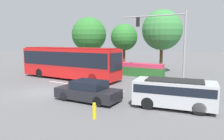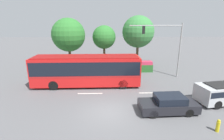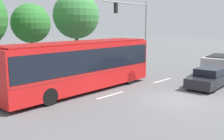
{
  "view_description": "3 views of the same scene",
  "coord_description": "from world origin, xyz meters",
  "px_view_note": "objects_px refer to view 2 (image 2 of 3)",
  "views": [
    {
      "loc": [
        13.17,
        -11.33,
        4.0
      ],
      "look_at": [
        3.78,
        4.18,
        1.53
      ],
      "focal_mm": 34.44,
      "sensor_mm": 36.0,
      "label": 1
    },
    {
      "loc": [
        -0.07,
        -11.59,
        6.67
      ],
      "look_at": [
        0.36,
        5.64,
        1.75
      ],
      "focal_mm": 26.67,
      "sensor_mm": 36.0,
      "label": 2
    },
    {
      "loc": [
        -13.41,
        -7.53,
        4.41
      ],
      "look_at": [
        -0.19,
        4.86,
        1.24
      ],
      "focal_mm": 41.96,
      "sensor_mm": 36.0,
      "label": 3
    }
  ],
  "objects_px": {
    "sedan_foreground": "(168,104)",
    "street_tree_centre": "(104,37)",
    "city_bus": "(87,69)",
    "fire_hydrant": "(218,126)",
    "street_tree_left": "(69,35)",
    "traffic_light_pole": "(168,41)",
    "street_tree_right": "(138,32)"
  },
  "relations": [
    {
      "from": "sedan_foreground",
      "to": "street_tree_centre",
      "type": "height_order",
      "value": "street_tree_centre"
    },
    {
      "from": "city_bus",
      "to": "fire_hydrant",
      "type": "distance_m",
      "value": 12.5
    },
    {
      "from": "sedan_foreground",
      "to": "street_tree_left",
      "type": "bearing_deg",
      "value": -55.67
    },
    {
      "from": "traffic_light_pole",
      "to": "street_tree_left",
      "type": "height_order",
      "value": "street_tree_left"
    },
    {
      "from": "street_tree_left",
      "to": "street_tree_centre",
      "type": "xyz_separation_m",
      "value": [
        5.27,
        0.88,
        -0.42
      ]
    },
    {
      "from": "street_tree_left",
      "to": "street_tree_centre",
      "type": "height_order",
      "value": "street_tree_left"
    },
    {
      "from": "city_bus",
      "to": "street_tree_right",
      "type": "height_order",
      "value": "street_tree_right"
    },
    {
      "from": "street_tree_centre",
      "to": "street_tree_right",
      "type": "relative_size",
      "value": 0.81
    },
    {
      "from": "street_tree_centre",
      "to": "traffic_light_pole",
      "type": "bearing_deg",
      "value": -38.34
    },
    {
      "from": "street_tree_left",
      "to": "sedan_foreground",
      "type": "bearing_deg",
      "value": -53.17
    },
    {
      "from": "street_tree_right",
      "to": "fire_hydrant",
      "type": "relative_size",
      "value": 9.04
    },
    {
      "from": "traffic_light_pole",
      "to": "fire_hydrant",
      "type": "bearing_deg",
      "value": 88.1
    },
    {
      "from": "street_tree_left",
      "to": "street_tree_centre",
      "type": "relative_size",
      "value": 1.17
    },
    {
      "from": "city_bus",
      "to": "street_tree_right",
      "type": "bearing_deg",
      "value": 51.16
    },
    {
      "from": "street_tree_centre",
      "to": "street_tree_left",
      "type": "bearing_deg",
      "value": -170.49
    },
    {
      "from": "city_bus",
      "to": "street_tree_centre",
      "type": "distance_m",
      "value": 9.56
    },
    {
      "from": "traffic_light_pole",
      "to": "street_tree_right",
      "type": "relative_size",
      "value": 0.86
    },
    {
      "from": "street_tree_centre",
      "to": "fire_hydrant",
      "type": "height_order",
      "value": "street_tree_centre"
    },
    {
      "from": "fire_hydrant",
      "to": "street_tree_centre",
      "type": "bearing_deg",
      "value": 113.37
    },
    {
      "from": "city_bus",
      "to": "street_tree_right",
      "type": "relative_size",
      "value": 1.47
    },
    {
      "from": "street_tree_left",
      "to": "street_tree_right",
      "type": "relative_size",
      "value": 0.95
    },
    {
      "from": "street_tree_left",
      "to": "street_tree_centre",
      "type": "bearing_deg",
      "value": 9.51
    },
    {
      "from": "street_tree_centre",
      "to": "city_bus",
      "type": "bearing_deg",
      "value": -100.77
    },
    {
      "from": "street_tree_left",
      "to": "city_bus",
      "type": "bearing_deg",
      "value": -66.43
    },
    {
      "from": "city_bus",
      "to": "traffic_light_pole",
      "type": "bearing_deg",
      "value": 15.59
    },
    {
      "from": "city_bus",
      "to": "street_tree_left",
      "type": "relative_size",
      "value": 1.54
    },
    {
      "from": "street_tree_centre",
      "to": "fire_hydrant",
      "type": "bearing_deg",
      "value": -66.63
    },
    {
      "from": "sedan_foreground",
      "to": "fire_hydrant",
      "type": "bearing_deg",
      "value": 130.26
    },
    {
      "from": "street_tree_left",
      "to": "street_tree_right",
      "type": "height_order",
      "value": "street_tree_right"
    },
    {
      "from": "street_tree_centre",
      "to": "street_tree_right",
      "type": "distance_m",
      "value": 5.34
    },
    {
      "from": "traffic_light_pole",
      "to": "street_tree_right",
      "type": "height_order",
      "value": "street_tree_right"
    },
    {
      "from": "sedan_foreground",
      "to": "street_tree_right",
      "type": "bearing_deg",
      "value": -92.83
    }
  ]
}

